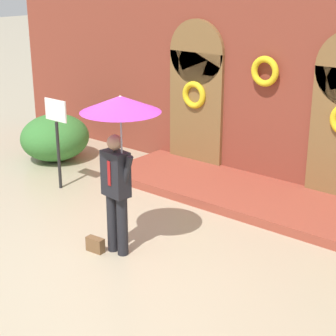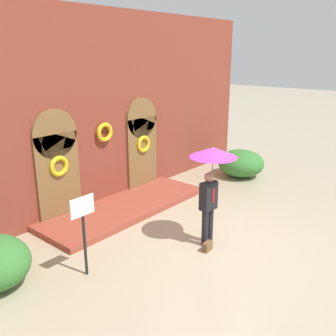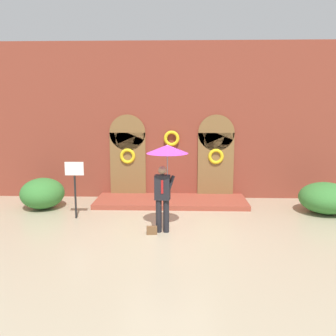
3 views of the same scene
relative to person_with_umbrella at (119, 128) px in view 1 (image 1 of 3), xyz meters
The scene contains 6 objects.
ground_plane 1.92m from the person_with_umbrella, 61.17° to the right, with size 80.00×80.00×0.00m, color tan.
building_facade 4.12m from the person_with_umbrella, 89.22° to the left, with size 14.00×2.30×5.60m.
person_with_umbrella is the anchor object (origin of this frame).
handbag 1.85m from the person_with_umbrella, 151.65° to the right, with size 0.28×0.12×0.22m, color brown.
sign_post 3.10m from the person_with_umbrella, 157.09° to the left, with size 0.56×0.06×1.72m.
shrub_left 4.95m from the person_with_umbrella, 151.80° to the left, with size 1.42×1.53×1.00m, color #387A33.
Camera 1 is at (5.12, -5.15, 3.92)m, focal length 60.00 mm.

